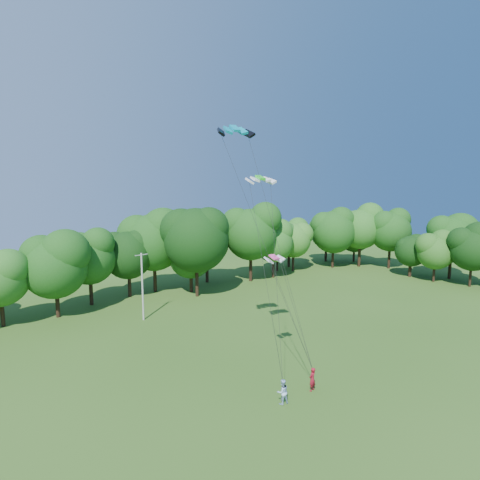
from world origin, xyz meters
TOP-DOWN VIEW (x-y plane):
  - ground at (0.00, 0.00)m, footprint 160.00×160.00m
  - utility_pole at (-4.57, 27.31)m, footprint 1.60×0.31m
  - kite_flyer_left at (-0.65, 4.50)m, footprint 0.76×0.59m
  - kite_flyer_right at (-3.69, 4.60)m, footprint 1.02×0.87m
  - kite_teal at (-3.09, 11.11)m, footprint 3.12×2.00m
  - kite_green at (-0.89, 10.51)m, footprint 2.65×1.65m
  - kite_pink at (-1.40, 8.13)m, footprint 1.71×0.89m
  - tree_back_center at (5.62, 32.02)m, footprint 10.12×10.12m
  - tree_back_east at (28.94, 35.70)m, footprint 7.08×7.08m
  - tree_flank_east at (41.49, 15.32)m, footprint 6.26×6.26m

SIDE VIEW (x-z plane):
  - ground at x=0.00m, z-range 0.00..0.00m
  - kite_flyer_right at x=-3.69m, z-range 0.00..1.84m
  - kite_flyer_left at x=-0.65m, z-range 0.00..1.86m
  - utility_pole at x=-4.57m, z-range 0.12..8.15m
  - tree_flank_east at x=41.49m, z-range 1.13..10.23m
  - tree_back_east at x=28.94m, z-range 1.28..11.57m
  - tree_back_center at x=5.62m, z-range 1.83..16.56m
  - kite_pink at x=-1.40m, z-range 9.82..10.17m
  - kite_green at x=-0.89m, z-range 16.10..16.56m
  - kite_teal at x=-3.09m, z-range 19.81..20.54m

